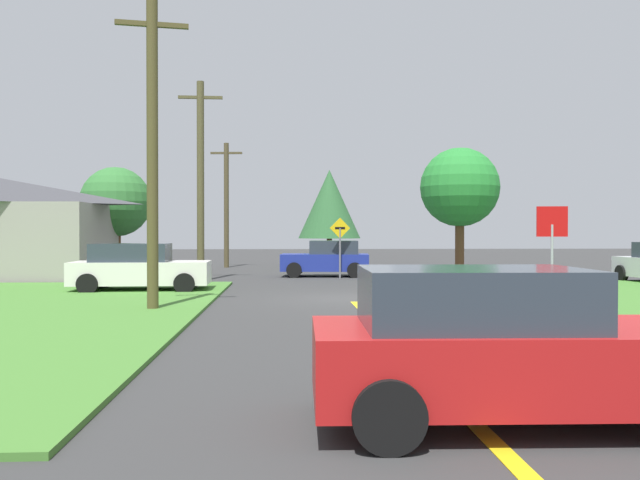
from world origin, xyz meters
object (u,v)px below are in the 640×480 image
Objects in this scene: car_approaching_junction at (327,259)px; direction_sign at (340,241)px; parked_car_near_building at (139,268)px; utility_pole_mid at (201,178)px; utility_pole_far at (226,203)px; utility_pole_near at (152,151)px; pine_tree_center at (460,188)px; car_behind_on_main_road at (502,347)px; oak_tree_right at (116,202)px; oak_tree_left at (329,204)px; stop_sign at (552,235)px.

direction_sign is at bearing 115.97° from car_approaching_junction.
parked_car_near_building is 6.18m from utility_pole_mid.
utility_pole_far is (0.12, 10.54, -0.54)m from utility_pole_mid.
utility_pole_near is at bearing -115.90° from direction_sign.
pine_tree_center reaches higher than direction_sign.
car_behind_on_main_road is 0.59× the size of utility_pole_far.
utility_pole_near is 15.27m from oak_tree_right.
car_behind_on_main_road is 21.71m from utility_pole_mid.
utility_pole_far reaches higher than oak_tree_left.
direction_sign is at bearing -58.51° from utility_pole_far.
stop_sign is at bearing -94.22° from pine_tree_center.
utility_pole_mid is 1.45× the size of oak_tree_left.
car_approaching_junction is 10.04m from parked_car_near_building.
car_approaching_junction is 1.56m from direction_sign.
utility_pole_mid reaches higher than utility_pole_near.
oak_tree_right reaches higher than parked_car_near_building.
utility_pole_far reaches higher than parked_car_near_building.
utility_pole_mid reaches higher than car_behind_on_main_road.
parked_car_near_building is at bearing -71.45° from oak_tree_right.
stop_sign is 0.45× the size of pine_tree_center.
utility_pole_far is at bearing 121.49° from direction_sign.
oak_tree_right reaches higher than car_behind_on_main_road.
car_approaching_junction is 0.57× the size of utility_pole_far.
pine_tree_center is 1.18× the size of oak_tree_right.
oak_tree_right is (-10.15, 24.68, 2.59)m from car_behind_on_main_road.
car_behind_on_main_road is at bearing -90.34° from direction_sign.
oak_tree_right is at bearing 113.77° from car_behind_on_main_road.
direction_sign is at bearing -91.18° from oak_tree_left.
car_behind_on_main_road is at bearing -67.10° from parked_car_near_building.
stop_sign is at bearing 3.06° from utility_pole_near.
utility_pole_far is 7.97m from oak_tree_right.
utility_pole_far reaches higher than car_approaching_junction.
parked_car_near_building is at bearing -139.73° from direction_sign.
car_approaching_junction is 9.24m from oak_tree_left.
direction_sign reaches higher than parked_car_near_building.
car_behind_on_main_road is 0.53× the size of utility_pole_near.
car_behind_on_main_road is 0.70× the size of pine_tree_center.
stop_sign is at bearing -66.84° from direction_sign.
utility_pole_far reaches higher than direction_sign.
car_approaching_junction is 0.68× the size of pine_tree_center.
stop_sign is at bearing -42.89° from oak_tree_right.
oak_tree_right is at bearing 176.57° from pine_tree_center.
oak_tree_left is (7.48, 16.16, 2.84)m from parked_car_near_building.
parked_car_near_building is 6.65m from utility_pole_near.
stop_sign is 0.59× the size of parked_car_near_building.
car_approaching_junction is at bearing -57.70° from stop_sign.
utility_pole_far is at bearing 101.57° from car_behind_on_main_road.
oak_tree_right is at bearing -4.42° from car_approaching_junction.
utility_pole_mid reaches higher than parked_car_near_building.
oak_tree_right is at bearing -145.58° from oak_tree_left.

